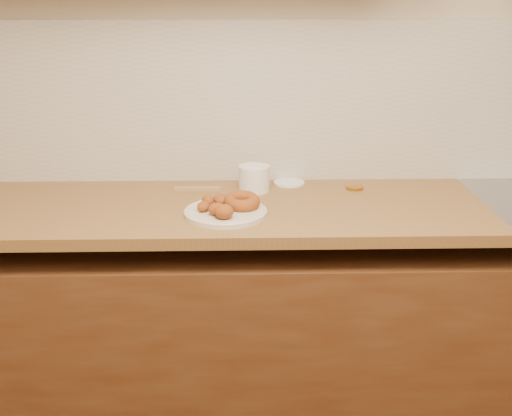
# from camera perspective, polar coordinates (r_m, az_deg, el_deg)

# --- Properties ---
(wall_back) EXTENTS (4.00, 0.02, 2.70)m
(wall_back) POSITION_cam_1_polar(r_m,az_deg,el_deg) (2.44, 6.87, 12.84)
(wall_back) COLOR #C1B696
(wall_back) RESTS_ON ground
(base_cabinet) EXTENTS (3.60, 0.60, 0.77)m
(base_cabinet) POSITION_cam_1_polar(r_m,az_deg,el_deg) (2.46, 6.97, -11.00)
(base_cabinet) COLOR brown
(base_cabinet) RESTS_ON floor
(butcher_block) EXTENTS (2.30, 0.62, 0.04)m
(butcher_block) POSITION_cam_1_polar(r_m,az_deg,el_deg) (2.24, -9.17, -0.22)
(butcher_block) COLOR olive
(butcher_block) RESTS_ON base_cabinet
(backsplash) EXTENTS (3.60, 0.02, 0.60)m
(backsplash) POSITION_cam_1_polar(r_m,az_deg,el_deg) (2.45, 6.77, 9.32)
(backsplash) COLOR #B9B4A6
(backsplash) RESTS_ON wall_back
(donut_plate) EXTENTS (0.27, 0.27, 0.02)m
(donut_plate) POSITION_cam_1_polar(r_m,az_deg,el_deg) (2.11, -2.72, -0.41)
(donut_plate) COLOR beige
(donut_plate) RESTS_ON butcher_block
(ring_donut) EXTENTS (0.16, 0.16, 0.05)m
(ring_donut) POSITION_cam_1_polar(r_m,az_deg,el_deg) (2.13, -1.27, 0.61)
(ring_donut) COLOR #A0531B
(ring_donut) RESTS_ON donut_plate
(fried_dough_chunks) EXTENTS (0.13, 0.22, 0.05)m
(fried_dough_chunks) POSITION_cam_1_polar(r_m,az_deg,el_deg) (2.09, -3.48, 0.20)
(fried_dough_chunks) COLOR #A0531B
(fried_dough_chunks) RESTS_ON donut_plate
(plastic_tub) EXTENTS (0.15, 0.15, 0.09)m
(plastic_tub) POSITION_cam_1_polar(r_m,az_deg,el_deg) (2.35, -0.17, 2.64)
(plastic_tub) COLOR white
(plastic_tub) RESTS_ON butcher_block
(tub_lid) EXTENTS (0.15, 0.15, 0.01)m
(tub_lid) POSITION_cam_1_polar(r_m,az_deg,el_deg) (2.45, 2.96, 2.26)
(tub_lid) COLOR silver
(tub_lid) RESTS_ON butcher_block
(brass_jar_lid) EXTENTS (0.08, 0.08, 0.01)m
(brass_jar_lid) POSITION_cam_1_polar(r_m,az_deg,el_deg) (2.41, 8.75, 1.82)
(brass_jar_lid) COLOR #B9802D
(brass_jar_lid) RESTS_ON butcher_block
(wooden_utensil) EXTENTS (0.17, 0.02, 0.01)m
(wooden_utensil) POSITION_cam_1_polar(r_m,az_deg,el_deg) (2.37, -5.23, 1.70)
(wooden_utensil) COLOR #9E7C50
(wooden_utensil) RESTS_ON butcher_block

